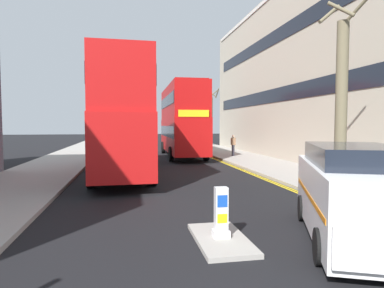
% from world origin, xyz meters
% --- Properties ---
extents(sidewalk_right, '(4.00, 80.00, 0.14)m').
position_xyz_m(sidewalk_right, '(6.50, 16.00, 0.07)').
color(sidewalk_right, '#9E9991').
rests_on(sidewalk_right, ground).
extents(sidewalk_left, '(4.00, 80.00, 0.14)m').
position_xyz_m(sidewalk_left, '(-6.50, 16.00, 0.07)').
color(sidewalk_left, '#9E9991').
rests_on(sidewalk_left, ground).
extents(kerb_line_outer, '(0.10, 56.00, 0.01)m').
position_xyz_m(kerb_line_outer, '(4.40, 14.00, 0.00)').
color(kerb_line_outer, yellow).
rests_on(kerb_line_outer, ground).
extents(kerb_line_inner, '(0.10, 56.00, 0.01)m').
position_xyz_m(kerb_line_inner, '(4.24, 14.00, 0.00)').
color(kerb_line_inner, yellow).
rests_on(kerb_line_inner, ground).
extents(traffic_island, '(1.10, 2.20, 0.10)m').
position_xyz_m(traffic_island, '(0.00, 4.91, 0.05)').
color(traffic_island, '#9E9991').
rests_on(traffic_island, ground).
extents(keep_left_bollard, '(0.36, 0.28, 1.11)m').
position_xyz_m(keep_left_bollard, '(0.00, 4.91, 0.61)').
color(keep_left_bollard, silver).
rests_on(keep_left_bollard, traffic_island).
extents(double_decker_bus_away, '(2.99, 10.86, 5.64)m').
position_xyz_m(double_decker_bus_away, '(-2.34, 15.29, 3.03)').
color(double_decker_bus_away, red).
rests_on(double_decker_bus_away, ground).
extents(double_decker_bus_oncoming, '(2.93, 10.85, 5.64)m').
position_xyz_m(double_decker_bus_oncoming, '(2.23, 24.44, 3.03)').
color(double_decker_bus_oncoming, '#B20F0F').
rests_on(double_decker_bus_oncoming, ground).
extents(taxi_minivan, '(3.58, 5.16, 2.12)m').
position_xyz_m(taxi_minivan, '(2.82, 4.27, 1.07)').
color(taxi_minivan, white).
rests_on(taxi_minivan, ground).
extents(pedestrian_far, '(0.34, 0.22, 1.62)m').
position_xyz_m(pedestrian_far, '(5.97, 22.78, 0.99)').
color(pedestrian_far, '#2D2D38').
rests_on(pedestrian_far, sidewalk_right).
extents(street_tree_near, '(1.59, 1.45, 6.82)m').
position_xyz_m(street_tree_near, '(5.18, 8.27, 3.28)').
color(street_tree_near, '#6B6047').
rests_on(street_tree_near, sidewalk_right).
extents(street_tree_mid, '(1.72, 1.73, 6.71)m').
position_xyz_m(street_tree_mid, '(7.74, 36.81, 3.48)').
color(street_tree_mid, '#6B6047').
rests_on(street_tree_mid, sidewalk_right).
extents(townhouse_terrace_right, '(10.08, 28.00, 12.34)m').
position_xyz_m(townhouse_terrace_right, '(13.50, 21.92, 6.17)').
color(townhouse_terrace_right, '#B2A893').
rests_on(townhouse_terrace_right, ground).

